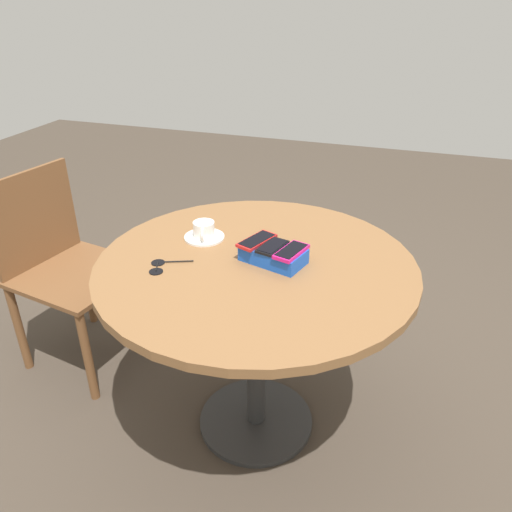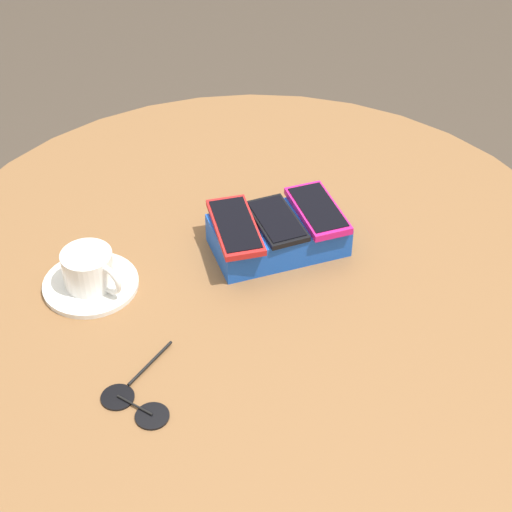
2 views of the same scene
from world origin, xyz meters
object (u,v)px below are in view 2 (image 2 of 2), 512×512
(saucer, at_px, (91,284))
(phone_red, at_px, (235,227))
(sunglasses, at_px, (137,402))
(phone_box, at_px, (278,235))
(phone_magenta, at_px, (318,210))
(coffee_cup, at_px, (89,269))
(round_table, at_px, (256,318))
(phone_black, at_px, (277,221))

(saucer, bearing_deg, phone_red, 163.72)
(sunglasses, bearing_deg, saucer, -102.70)
(phone_box, bearing_deg, phone_magenta, 165.69)
(coffee_cup, bearing_deg, phone_red, 164.28)
(phone_box, bearing_deg, round_table, 17.14)
(round_table, relative_size, phone_red, 6.72)
(phone_box, relative_size, phone_black, 1.73)
(saucer, xyz_separation_m, coffee_cup, (-0.00, 0.00, 0.03))
(round_table, relative_size, phone_magenta, 7.29)
(round_table, bearing_deg, phone_box, -162.86)
(phone_box, distance_m, phone_magenta, 0.07)
(phone_magenta, height_order, saucer, phone_magenta)
(saucer, bearing_deg, phone_box, 162.83)
(round_table, xyz_separation_m, sunglasses, (0.28, 0.13, 0.11))
(phone_red, bearing_deg, coffee_cup, -15.72)
(phone_black, relative_size, sunglasses, 1.01)
(phone_box, xyz_separation_m, phone_black, (0.00, 0.00, 0.03))
(phone_box, height_order, phone_magenta, phone_magenta)
(round_table, distance_m, sunglasses, 0.33)
(coffee_cup, bearing_deg, phone_black, 163.05)
(phone_black, relative_size, phone_red, 0.83)
(phone_box, height_order, phone_red, phone_red)
(coffee_cup, distance_m, sunglasses, 0.24)
(phone_box, xyz_separation_m, sunglasses, (0.33, 0.15, -0.02))
(phone_magenta, relative_size, saucer, 1.01)
(sunglasses, bearing_deg, phone_red, -147.60)
(sunglasses, bearing_deg, phone_black, -155.86)
(coffee_cup, relative_size, sunglasses, 0.79)
(phone_box, distance_m, sunglasses, 0.37)
(phone_magenta, bearing_deg, phone_black, -13.56)
(coffee_cup, bearing_deg, phone_magenta, 163.70)
(round_table, distance_m, coffee_cup, 0.29)
(round_table, relative_size, coffee_cup, 10.24)
(saucer, bearing_deg, phone_black, 162.62)
(saucer, bearing_deg, sunglasses, 77.30)
(round_table, distance_m, saucer, 0.28)
(phone_red, height_order, saucer, phone_red)
(round_table, bearing_deg, phone_red, -75.50)
(round_table, height_order, phone_red, phone_red)
(phone_magenta, relative_size, coffee_cup, 1.41)
(phone_black, bearing_deg, phone_magenta, 166.44)
(phone_red, xyz_separation_m, sunglasses, (0.27, 0.17, -0.05))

